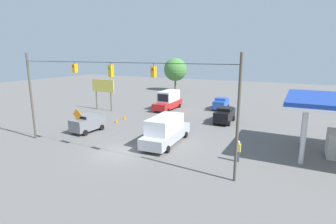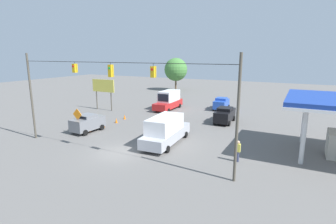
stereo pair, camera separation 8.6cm
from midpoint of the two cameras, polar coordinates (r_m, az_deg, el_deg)
ground_plane at (r=23.97m, az=-10.54°, el=-8.72°), size 140.00×140.00×0.00m
overhead_signal_span at (r=22.16m, az=-11.95°, el=3.78°), size 20.95×0.38×8.70m
sedan_black_oncoming_far at (r=34.25m, az=12.32°, el=-0.57°), size 2.18×4.56×1.98m
box_truck_red_withflow_far at (r=41.59m, az=0.18°, el=2.58°), size 2.59×6.75×2.95m
box_truck_silver_crossing_near at (r=25.54m, az=-0.41°, el=-3.95°), size 2.90×7.43×2.75m
sedan_blue_oncoming_deep at (r=42.28m, az=11.60°, el=1.84°), size 2.20×4.12×1.90m
sedan_grey_parked_shoulder at (r=30.88m, az=-17.01°, el=-2.25°), size 2.18×3.94×1.98m
traffic_cone_nearest at (r=30.94m, az=-16.62°, el=-3.58°), size 0.31×0.31×0.62m
traffic_cone_second at (r=32.36m, az=-13.78°, el=-2.72°), size 0.31×0.31×0.62m
traffic_cone_third at (r=34.08m, az=-11.12°, el=-1.83°), size 0.31×0.31×0.62m
traffic_cone_fourth at (r=35.81m, az=-9.37°, el=-1.07°), size 0.31×0.31×0.62m
roadside_billboard at (r=41.96m, az=-13.85°, el=5.15°), size 4.16×0.16×4.80m
work_zone_sign at (r=30.06m, az=-19.04°, el=-0.90°), size 1.27×0.06×2.84m
pedestrian at (r=22.18m, az=15.04°, el=-8.21°), size 0.40×0.28×1.79m
tree_horizon_left at (r=63.66m, az=1.76°, el=9.22°), size 5.49×5.49×7.78m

